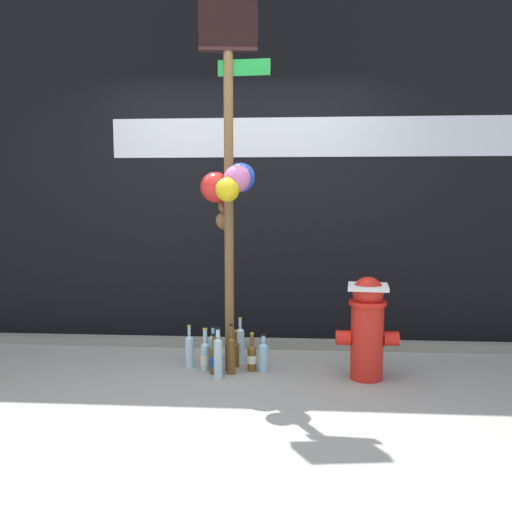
{
  "coord_description": "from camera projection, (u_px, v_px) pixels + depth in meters",
  "views": [
    {
      "loc": [
        0.52,
        -3.68,
        1.38
      ],
      "look_at": [
        0.22,
        0.54,
        0.92
      ],
      "focal_mm": 38.23,
      "sensor_mm": 36.0,
      "label": 1
    }
  ],
  "objects": [
    {
      "name": "bottle_7",
      "position": [
        214.0,
        358.0,
        4.28
      ],
      "size": [
        0.08,
        0.08,
        0.31
      ],
      "color": "brown",
      "rests_on": "ground_plane"
    },
    {
      "name": "building_wall",
      "position": [
        241.0,
        164.0,
        5.21
      ],
      "size": [
        10.0,
        0.21,
        3.39
      ],
      "color": "black",
      "rests_on": "ground_plane"
    },
    {
      "name": "bottle_9",
      "position": [
        218.0,
        356.0,
        4.15
      ],
      "size": [
        0.07,
        0.07,
        0.4
      ],
      "color": "#B2DBEA",
      "rests_on": "ground_plane"
    },
    {
      "name": "bottle_8",
      "position": [
        263.0,
        356.0,
        4.32
      ],
      "size": [
        0.08,
        0.08,
        0.31
      ],
      "color": "#93CCE0",
      "rests_on": "ground_plane"
    },
    {
      "name": "bottle_1",
      "position": [
        189.0,
        350.0,
        4.43
      ],
      "size": [
        0.07,
        0.07,
        0.35
      ],
      "color": "#B2DBEA",
      "rests_on": "ground_plane"
    },
    {
      "name": "memorial_post",
      "position": [
        229.0,
        161.0,
        4.19
      ],
      "size": [
        0.55,
        0.5,
        2.83
      ],
      "color": "brown",
      "rests_on": "ground_plane"
    },
    {
      "name": "bottle_5",
      "position": [
        205.0,
        355.0,
        4.36
      ],
      "size": [
        0.08,
        0.08,
        0.34
      ],
      "color": "#B2DBEA",
      "rests_on": "ground_plane"
    },
    {
      "name": "curb_strip",
      "position": [
        238.0,
        343.0,
        5.03
      ],
      "size": [
        8.0,
        0.12,
        0.08
      ],
      "primitive_type": "cube",
      "color": "gray",
      "rests_on": "ground_plane"
    },
    {
      "name": "litter_1",
      "position": [
        116.0,
        343.0,
        5.17
      ],
      "size": [
        0.09,
        0.08,
        0.01
      ],
      "primitive_type": "cube",
      "rotation": [
        0.0,
        0.0,
        2.99
      ],
      "color": "#8C99B2",
      "rests_on": "ground_plane"
    },
    {
      "name": "bottle_2",
      "position": [
        252.0,
        357.0,
        4.34
      ],
      "size": [
        0.08,
        0.08,
        0.31
      ],
      "color": "brown",
      "rests_on": "ground_plane"
    },
    {
      "name": "bottle_0",
      "position": [
        213.0,
        348.0,
        4.61
      ],
      "size": [
        0.08,
        0.08,
        0.3
      ],
      "color": "#93CCE0",
      "rests_on": "ground_plane"
    },
    {
      "name": "bottle_4",
      "position": [
        231.0,
        354.0,
        4.26
      ],
      "size": [
        0.07,
        0.07,
        0.4
      ],
      "color": "brown",
      "rests_on": "ground_plane"
    },
    {
      "name": "ground_plane",
      "position": [
        220.0,
        394.0,
        3.83
      ],
      "size": [
        14.0,
        14.0,
        0.0
      ],
      "primitive_type": "plane",
      "color": "#9E9B93"
    },
    {
      "name": "bottle_10",
      "position": [
        236.0,
        352.0,
        4.45
      ],
      "size": [
        0.06,
        0.06,
        0.3
      ],
      "color": "brown",
      "rests_on": "ground_plane"
    },
    {
      "name": "fire_hydrant",
      "position": [
        367.0,
        326.0,
        4.12
      ],
      "size": [
        0.47,
        0.33,
        0.79
      ],
      "color": "red",
      "rests_on": "ground_plane"
    },
    {
      "name": "bottle_6",
      "position": [
        240.0,
        343.0,
        4.59
      ],
      "size": [
        0.07,
        0.07,
        0.38
      ],
      "color": "#B2DBEA",
      "rests_on": "ground_plane"
    },
    {
      "name": "bottle_3",
      "position": [
        229.0,
        342.0,
        4.63
      ],
      "size": [
        0.06,
        0.06,
        0.36
      ],
      "color": "#337038",
      "rests_on": "ground_plane"
    }
  ]
}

